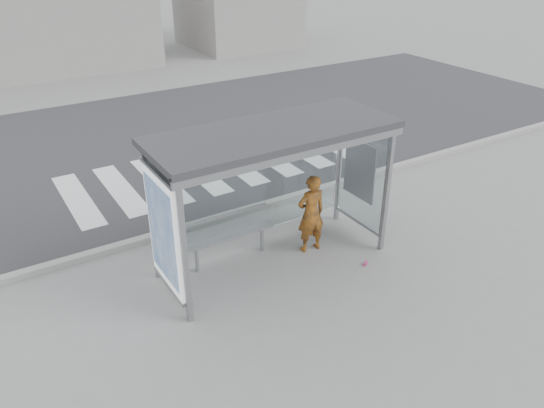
{
  "coord_description": "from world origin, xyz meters",
  "views": [
    {
      "loc": [
        -4.35,
        -6.99,
        5.58
      ],
      "look_at": [
        0.08,
        0.2,
        1.11
      ],
      "focal_mm": 35.0,
      "sensor_mm": 36.0,
      "label": 1
    }
  ],
  "objects": [
    {
      "name": "crosswalk",
      "position": [
        1.0,
        4.5,
        0.0
      ],
      "size": [
        7.55,
        3.0,
        0.0
      ],
      "color": "silver",
      "rests_on": "ground"
    },
    {
      "name": "person",
      "position": [
        0.83,
        0.02,
        0.78
      ],
      "size": [
        0.6,
        0.42,
        1.57
      ],
      "primitive_type": "imported",
      "rotation": [
        0.0,
        0.0,
        3.06
      ],
      "color": "#D15C13",
      "rests_on": "ground"
    },
    {
      "name": "curb",
      "position": [
        0.0,
        1.95,
        0.06
      ],
      "size": [
        30.0,
        0.18,
        0.12
      ],
      "primitive_type": "cube",
      "color": "gray",
      "rests_on": "ground"
    },
    {
      "name": "building_center",
      "position": [
        0.0,
        18.0,
        2.5
      ],
      "size": [
        8.0,
        5.0,
        5.0
      ],
      "primitive_type": "cube",
      "color": "gray",
      "rests_on": "ground"
    },
    {
      "name": "soda_can",
      "position": [
        1.4,
        -0.97,
        0.03
      ],
      "size": [
        0.13,
        0.11,
        0.06
      ],
      "primitive_type": "cylinder",
      "rotation": [
        0.0,
        1.57,
        0.59
      ],
      "color": "#E74485",
      "rests_on": "ground"
    },
    {
      "name": "bus_shelter",
      "position": [
        -0.37,
        0.06,
        1.98
      ],
      "size": [
        4.25,
        1.65,
        2.62
      ],
      "color": "gray",
      "rests_on": "ground"
    },
    {
      "name": "bench",
      "position": [
        -0.66,
        0.5,
        0.54
      ],
      "size": [
        1.75,
        0.32,
        0.9
      ],
      "color": "gray",
      "rests_on": "ground"
    },
    {
      "name": "road",
      "position": [
        0.0,
        7.0,
        0.0
      ],
      "size": [
        30.0,
        10.0,
        0.01
      ],
      "primitive_type": "cube",
      "color": "#2E2E30",
      "rests_on": "ground"
    },
    {
      "name": "ground",
      "position": [
        0.0,
        0.0,
        0.0
      ],
      "size": [
        80.0,
        80.0,
        0.0
      ],
      "primitive_type": "plane",
      "color": "slate",
      "rests_on": "ground"
    }
  ]
}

